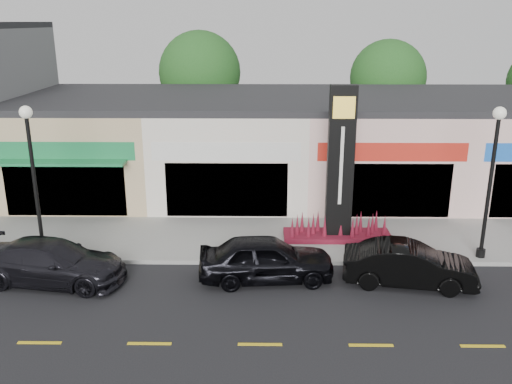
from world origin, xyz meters
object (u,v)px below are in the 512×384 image
lamp_east_near (492,169)px  car_dark_sedan (52,262)px  lamp_west_near (33,167)px  pylon_sign (339,187)px  car_black_sedan (266,258)px  car_black_conv (409,265)px

lamp_east_near → car_dark_sedan: bearing=-172.8°
lamp_west_near → lamp_east_near: same height
lamp_west_near → pylon_sign: size_ratio=0.91×
lamp_west_near → car_black_sedan: lamp_west_near is taller
car_dark_sedan → car_black_sedan: 7.13m
lamp_east_near → pylon_sign: pylon_sign is taller
lamp_west_near → lamp_east_near: 16.00m
car_dark_sedan → lamp_east_near: bearing=-74.9°
lamp_west_near → lamp_east_near: (16.00, 0.00, 0.00)m
pylon_sign → car_black_conv: pylon_sign is taller
pylon_sign → car_black_sedan: 4.60m
pylon_sign → car_black_conv: (1.88, -3.61, -1.57)m
lamp_west_near → lamp_east_near: size_ratio=1.00×
lamp_west_near → car_dark_sedan: (1.06, -1.89, -2.76)m
lamp_west_near → car_dark_sedan: bearing=-60.6°
car_dark_sedan → car_black_sedan: size_ratio=1.10×
lamp_east_near → car_black_sedan: 8.43m
car_black_sedan → car_black_conv: bearing=-98.2°
pylon_sign → car_black_sedan: size_ratio=1.33×
car_dark_sedan → lamp_west_near: bearing=37.3°
pylon_sign → car_black_conv: size_ratio=1.40×
lamp_east_near → car_black_conv: lamp_east_near is taller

